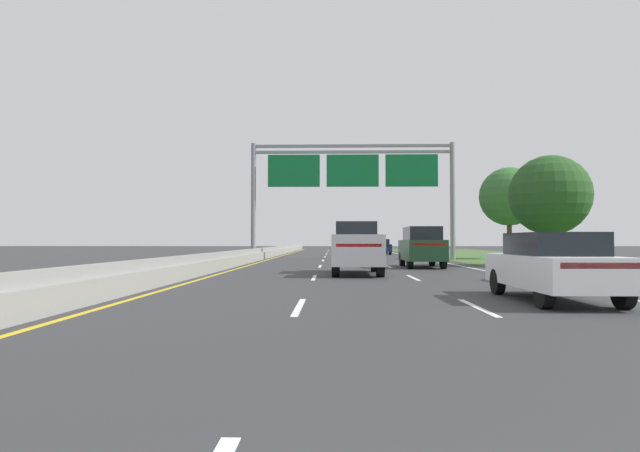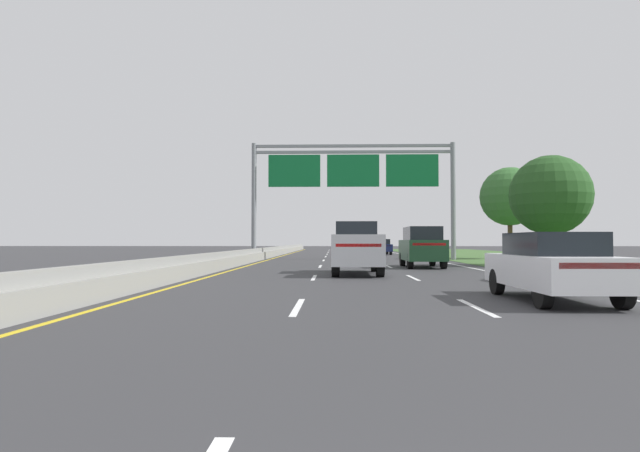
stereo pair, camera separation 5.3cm
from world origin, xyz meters
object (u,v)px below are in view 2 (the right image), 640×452
at_px(car_white_right_lane_sedan, 552,265).
at_px(roadside_tree_mid, 550,195).
at_px(overhead_sign_gantry, 353,176).
at_px(roadside_tree_far, 510,197).
at_px(pickup_truck_silver, 356,248).
at_px(car_darkgreen_right_lane_suv, 422,246).
at_px(car_navy_right_lane_sedan, 381,246).

bearing_deg(car_white_right_lane_sedan, roadside_tree_mid, -22.08).
relative_size(overhead_sign_gantry, roadside_tree_far, 2.15).
xyz_separation_m(pickup_truck_silver, roadside_tree_mid, (10.99, 7.45, 2.83)).
relative_size(car_darkgreen_right_lane_suv, roadside_tree_mid, 0.77).
bearing_deg(car_white_right_lane_sedan, car_darkgreen_right_lane_suv, 1.08).
distance_m(car_navy_right_lane_sedan, roadside_tree_far, 16.58).
bearing_deg(roadside_tree_far, pickup_truck_silver, -123.40).
distance_m(car_navy_right_lane_sedan, car_darkgreen_right_lane_suv, 26.72).
relative_size(overhead_sign_gantry, roadside_tree_mid, 2.47).
bearing_deg(car_white_right_lane_sedan, pickup_truck_silver, 21.71).
distance_m(pickup_truck_silver, car_darkgreen_right_lane_suv, 6.85).
relative_size(car_darkgreen_right_lane_suv, roadside_tree_far, 0.67).
bearing_deg(roadside_tree_far, car_darkgreen_right_lane_suv, -123.90).
xyz_separation_m(overhead_sign_gantry, roadside_tree_far, (12.01, 1.75, -1.40)).
bearing_deg(overhead_sign_gantry, roadside_tree_far, 8.30).
bearing_deg(car_navy_right_lane_sedan, pickup_truck_silver, 171.61).
relative_size(overhead_sign_gantry, pickup_truck_silver, 2.77).
distance_m(overhead_sign_gantry, roadside_tree_mid, 14.51).
height_order(pickup_truck_silver, roadside_tree_mid, roadside_tree_mid).
bearing_deg(roadside_tree_mid, roadside_tree_far, 82.65).
xyz_separation_m(roadside_tree_mid, roadside_tree_far, (1.48, 11.47, 0.87)).
bearing_deg(roadside_tree_mid, car_darkgreen_right_lane_suv, -167.26).
height_order(car_navy_right_lane_sedan, roadside_tree_mid, roadside_tree_mid).
bearing_deg(car_darkgreen_right_lane_suv, car_white_right_lane_sedan, -177.96).
height_order(car_darkgreen_right_lane_suv, roadside_tree_far, roadside_tree_far).
bearing_deg(roadside_tree_mid, car_white_right_lane_sedan, -111.60).
bearing_deg(pickup_truck_silver, roadside_tree_far, -32.57).
height_order(overhead_sign_gantry, pickup_truck_silver, overhead_sign_gantry).
relative_size(pickup_truck_silver, car_white_right_lane_sedan, 1.23).
xyz_separation_m(overhead_sign_gantry, car_white_right_lane_sedan, (3.62, -27.18, -5.35)).
bearing_deg(car_darkgreen_right_lane_suv, roadside_tree_far, -33.42).
distance_m(overhead_sign_gantry, roadside_tree_far, 12.22).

